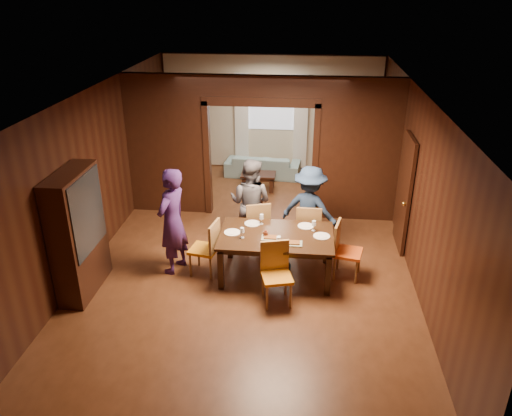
# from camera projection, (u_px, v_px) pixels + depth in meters

# --- Properties ---
(floor) EXTENTS (9.00, 9.00, 0.00)m
(floor) POSITION_uv_depth(u_px,v_px,m) (252.00, 250.00, 9.19)
(floor) COLOR #4E2A16
(floor) RESTS_ON ground
(ceiling) EXTENTS (5.50, 9.00, 0.02)m
(ceiling) POSITION_uv_depth(u_px,v_px,m) (252.00, 92.00, 7.97)
(ceiling) COLOR silver
(ceiling) RESTS_ON room_walls
(room_walls) EXTENTS (5.52, 9.01, 2.90)m
(room_walls) POSITION_uv_depth(u_px,v_px,m) (262.00, 141.00, 10.26)
(room_walls) COLOR black
(room_walls) RESTS_ON floor
(person_purple) EXTENTS (0.64, 0.78, 1.83)m
(person_purple) POSITION_uv_depth(u_px,v_px,m) (172.00, 221.00, 8.21)
(person_purple) COLOR #3D1F5B
(person_purple) RESTS_ON floor
(person_grey) EXTENTS (0.96, 0.84, 1.68)m
(person_grey) POSITION_uv_depth(u_px,v_px,m) (250.00, 203.00, 9.10)
(person_grey) COLOR #535259
(person_grey) RESTS_ON floor
(person_navy) EXTENTS (1.19, 0.92, 1.62)m
(person_navy) POSITION_uv_depth(u_px,v_px,m) (310.00, 210.00, 8.89)
(person_navy) COLOR #1C2C46
(person_navy) RESTS_ON floor
(sofa) EXTENTS (1.91, 0.87, 0.54)m
(sofa) POSITION_uv_depth(u_px,v_px,m) (263.00, 165.00, 12.57)
(sofa) COLOR #81A6A9
(sofa) RESTS_ON floor
(serving_bowl) EXTENTS (0.33, 0.33, 0.08)m
(serving_bowl) POSITION_uv_depth(u_px,v_px,m) (282.00, 229.00, 8.23)
(serving_bowl) COLOR black
(serving_bowl) RESTS_ON dining_table
(dining_table) EXTENTS (1.85, 1.15, 0.76)m
(dining_table) POSITION_uv_depth(u_px,v_px,m) (276.00, 255.00, 8.28)
(dining_table) COLOR black
(dining_table) RESTS_ON floor
(coffee_table) EXTENTS (0.80, 0.50, 0.40)m
(coffee_table) POSITION_uv_depth(u_px,v_px,m) (258.00, 182.00, 11.76)
(coffee_table) COLOR black
(coffee_table) RESTS_ON floor
(chair_left) EXTENTS (0.51, 0.51, 0.97)m
(chair_left) POSITION_uv_depth(u_px,v_px,m) (204.00, 248.00, 8.30)
(chair_left) COLOR orange
(chair_left) RESTS_ON floor
(chair_right) EXTENTS (0.52, 0.52, 0.97)m
(chair_right) POSITION_uv_depth(u_px,v_px,m) (348.00, 251.00, 8.20)
(chair_right) COLOR #D84D14
(chair_right) RESTS_ON floor
(chair_far_l) EXTENTS (0.55, 0.55, 0.97)m
(chair_far_l) POSITION_uv_depth(u_px,v_px,m) (256.00, 224.00, 9.08)
(chair_far_l) COLOR red
(chair_far_l) RESTS_ON floor
(chair_far_r) EXTENTS (0.45, 0.45, 0.97)m
(chair_far_r) POSITION_uv_depth(u_px,v_px,m) (308.00, 228.00, 8.95)
(chair_far_r) COLOR orange
(chair_far_r) RESTS_ON floor
(chair_near) EXTENTS (0.54, 0.54, 0.97)m
(chair_near) POSITION_uv_depth(u_px,v_px,m) (277.00, 275.00, 7.52)
(chair_near) COLOR orange
(chair_near) RESTS_ON floor
(hutch) EXTENTS (0.40, 1.20, 2.00)m
(hutch) POSITION_uv_depth(u_px,v_px,m) (78.00, 233.00, 7.65)
(hutch) COLOR black
(hutch) RESTS_ON floor
(door_right) EXTENTS (0.06, 0.90, 2.10)m
(door_right) POSITION_uv_depth(u_px,v_px,m) (405.00, 193.00, 8.95)
(door_right) COLOR black
(door_right) RESTS_ON floor
(window_far) EXTENTS (1.20, 0.03, 1.30)m
(window_far) POSITION_uv_depth(u_px,v_px,m) (271.00, 104.00, 12.49)
(window_far) COLOR silver
(window_far) RESTS_ON back_wall
(curtain_left) EXTENTS (0.35, 0.06, 2.40)m
(curtain_left) POSITION_uv_depth(u_px,v_px,m) (242.00, 121.00, 12.71)
(curtain_left) COLOR white
(curtain_left) RESTS_ON back_wall
(curtain_right) EXTENTS (0.35, 0.06, 2.40)m
(curtain_right) POSITION_uv_depth(u_px,v_px,m) (301.00, 123.00, 12.57)
(curtain_right) COLOR white
(curtain_right) RESTS_ON back_wall
(plate_left) EXTENTS (0.27, 0.27, 0.01)m
(plate_left) POSITION_uv_depth(u_px,v_px,m) (232.00, 232.00, 8.19)
(plate_left) COLOR white
(plate_left) RESTS_ON dining_table
(plate_far_l) EXTENTS (0.27, 0.27, 0.01)m
(plate_far_l) POSITION_uv_depth(u_px,v_px,m) (252.00, 223.00, 8.48)
(plate_far_l) COLOR silver
(plate_far_l) RESTS_ON dining_table
(plate_far_r) EXTENTS (0.27, 0.27, 0.01)m
(plate_far_r) POSITION_uv_depth(u_px,v_px,m) (306.00, 226.00, 8.39)
(plate_far_r) COLOR silver
(plate_far_r) RESTS_ON dining_table
(plate_right) EXTENTS (0.27, 0.27, 0.01)m
(plate_right) POSITION_uv_depth(u_px,v_px,m) (322.00, 236.00, 8.07)
(plate_right) COLOR silver
(plate_right) RESTS_ON dining_table
(plate_near) EXTENTS (0.27, 0.27, 0.01)m
(plate_near) POSITION_uv_depth(u_px,v_px,m) (273.00, 246.00, 7.78)
(plate_near) COLOR white
(plate_near) RESTS_ON dining_table
(platter_a) EXTENTS (0.30, 0.20, 0.04)m
(platter_a) POSITION_uv_depth(u_px,v_px,m) (271.00, 237.00, 8.00)
(platter_a) COLOR gray
(platter_a) RESTS_ON dining_table
(platter_b) EXTENTS (0.30, 0.20, 0.04)m
(platter_b) POSITION_uv_depth(u_px,v_px,m) (293.00, 243.00, 7.84)
(platter_b) COLOR gray
(platter_b) RESTS_ON dining_table
(wineglass_left) EXTENTS (0.08, 0.08, 0.18)m
(wineglass_left) POSITION_uv_depth(u_px,v_px,m) (242.00, 233.00, 7.99)
(wineglass_left) COLOR silver
(wineglass_left) RESTS_ON dining_table
(wineglass_far) EXTENTS (0.08, 0.08, 0.18)m
(wineglass_far) POSITION_uv_depth(u_px,v_px,m) (262.00, 219.00, 8.44)
(wineglass_far) COLOR silver
(wineglass_far) RESTS_ON dining_table
(wineglass_right) EXTENTS (0.08, 0.08, 0.18)m
(wineglass_right) POSITION_uv_depth(u_px,v_px,m) (314.00, 226.00, 8.22)
(wineglass_right) COLOR silver
(wineglass_right) RESTS_ON dining_table
(tumbler) EXTENTS (0.07, 0.07, 0.14)m
(tumbler) POSITION_uv_depth(u_px,v_px,m) (279.00, 241.00, 7.79)
(tumbler) COLOR white
(tumbler) RESTS_ON dining_table
(condiment_jar) EXTENTS (0.08, 0.08, 0.11)m
(condiment_jar) POSITION_uv_depth(u_px,v_px,m) (266.00, 233.00, 8.05)
(condiment_jar) COLOR #542213
(condiment_jar) RESTS_ON dining_table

